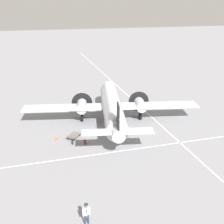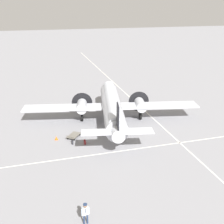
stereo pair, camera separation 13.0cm
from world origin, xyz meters
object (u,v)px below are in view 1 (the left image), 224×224
(suitcase_near_door, at_px, (85,142))
(traffic_cone, at_px, (56,138))
(crew_foreground, at_px, (86,212))
(suitcase_upright_spare, at_px, (73,142))
(baggage_cart, at_px, (74,135))
(airliner_main, at_px, (112,105))

(suitcase_near_door, distance_m, traffic_cone, 3.69)
(crew_foreground, bearing_deg, suitcase_upright_spare, -101.20)
(suitcase_near_door, distance_m, suitcase_upright_spare, 1.46)
(baggage_cart, distance_m, traffic_cone, 2.12)
(crew_foreground, xyz_separation_m, suitcase_near_door, (12.70, -2.33, -0.91))
(airliner_main, distance_m, suitcase_upright_spare, 8.27)
(crew_foreground, bearing_deg, suitcase_near_door, -107.60)
(crew_foreground, bearing_deg, traffic_cone, -94.09)
(suitcase_upright_spare, relative_size, traffic_cone, 0.98)
(suitcase_near_door, xyz_separation_m, suitcase_upright_spare, (0.34, 1.42, -0.01))
(airliner_main, distance_m, traffic_cone, 8.89)
(airliner_main, height_order, baggage_cart, airliner_main)
(airliner_main, distance_m, baggage_cart, 7.04)
(suitcase_near_door, height_order, baggage_cart, baggage_cart)
(traffic_cone, bearing_deg, crew_foreground, -176.87)
(baggage_cart, xyz_separation_m, traffic_cone, (-0.02, 2.12, -0.05))
(crew_foreground, height_order, suitcase_upright_spare, crew_foreground)
(traffic_cone, bearing_deg, suitcase_near_door, -122.02)
(airliner_main, relative_size, traffic_cone, 49.80)
(suitcase_near_door, distance_m, baggage_cart, 2.22)
(crew_foreground, relative_size, suitcase_near_door, 3.63)
(suitcase_upright_spare, distance_m, traffic_cone, 2.35)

